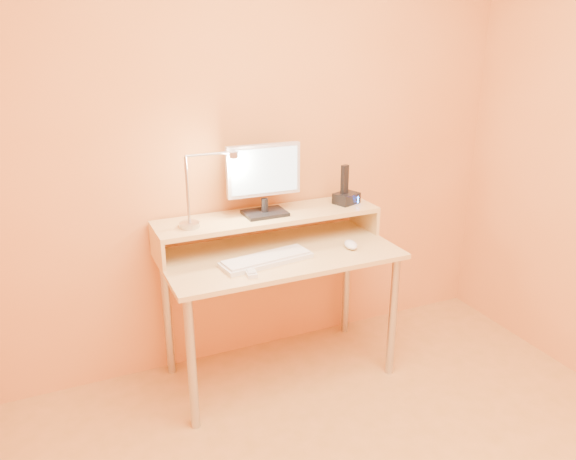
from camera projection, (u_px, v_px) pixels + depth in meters
name	position (u px, v px, depth m)	size (l,w,h in m)	color
wall_back	(255.00, 139.00, 2.97)	(3.00, 0.04, 2.50)	#E6944F
desk_leg_fl	(192.00, 364.00, 2.58)	(0.04, 0.04, 0.69)	#B0B0B2
desk_leg_fr	(393.00, 317.00, 3.00)	(0.04, 0.04, 0.69)	#B0B0B2
desk_leg_bl	(168.00, 316.00, 3.01)	(0.04, 0.04, 0.69)	#B0B0B2
desk_leg_br	(346.00, 280.00, 3.43)	(0.04, 0.04, 0.69)	#B0B0B2
desk_lower	(280.00, 254.00, 2.88)	(1.20, 0.60, 0.03)	tan
shelf_riser_left	(157.00, 248.00, 2.75)	(0.02, 0.30, 0.14)	tan
shelf_riser_right	(364.00, 216.00, 3.21)	(0.02, 0.30, 0.14)	tan
desk_shelf	(268.00, 216.00, 2.95)	(1.20, 0.30, 0.03)	tan
monitor_foot	(265.00, 213.00, 2.94)	(0.22, 0.16, 0.02)	black
monitor_neck	(265.00, 205.00, 2.92)	(0.04, 0.04, 0.07)	black
monitor_panel	(264.00, 170.00, 2.87)	(0.39, 0.04, 0.27)	silver
monitor_back	(262.00, 169.00, 2.89)	(0.35, 0.01, 0.23)	black
monitor_screen	(265.00, 171.00, 2.85)	(0.36, 0.00, 0.23)	#B1DDF5
lamp_base	(190.00, 225.00, 2.75)	(0.10, 0.10, 0.03)	#B0B0B2
lamp_post	(187.00, 190.00, 2.69)	(0.01, 0.01, 0.33)	#B0B0B2
lamp_arm	(210.00, 154.00, 2.68)	(0.01, 0.01, 0.24)	#B0B0B2
lamp_head	(234.00, 155.00, 2.73)	(0.04, 0.04, 0.03)	#B0B0B2
lamp_bulb	(234.00, 158.00, 2.74)	(0.03, 0.03, 0.00)	#FFEAC6
phone_dock	(346.00, 198.00, 3.12)	(0.13, 0.10, 0.06)	black
phone_handset	(345.00, 179.00, 3.07)	(0.04, 0.03, 0.16)	black
phone_led	(358.00, 200.00, 3.09)	(0.01, 0.00, 0.04)	#1A7DFF
keyboard	(266.00, 260.00, 2.75)	(0.46, 0.15, 0.02)	silver
mouse	(351.00, 245.00, 2.92)	(0.06, 0.11, 0.04)	white
remote_control	(249.00, 270.00, 2.65)	(0.05, 0.17, 0.02)	silver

